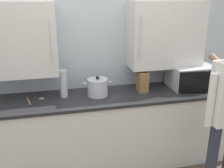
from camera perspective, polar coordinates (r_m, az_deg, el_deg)
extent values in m
cube|color=#B2BCC1|center=(3.19, -4.38, 8.51)|extent=(3.83, 0.10, 2.86)
cube|color=beige|center=(2.95, -20.63, 8.96)|extent=(0.88, 0.32, 0.78)
cylinder|color=#B7BABF|center=(2.75, -13.11, 9.03)|extent=(0.01, 0.01, 0.47)
cube|color=beige|center=(3.21, 11.68, 10.52)|extent=(0.88, 0.32, 0.78)
cylinder|color=#B7BABF|center=(2.91, 6.22, 9.95)|extent=(0.01, 0.01, 0.47)
cube|color=beige|center=(3.19, -2.88, -10.52)|extent=(3.45, 0.61, 0.87)
cube|color=#232326|center=(2.99, -3.02, -2.94)|extent=(3.49, 0.65, 0.03)
cube|color=#B7BABF|center=(3.38, 16.86, 1.61)|extent=(0.53, 0.40, 0.27)
cube|color=beige|center=(3.33, 15.84, 1.48)|extent=(0.34, 0.34, 0.22)
cube|color=black|center=(3.31, 21.42, 0.77)|extent=(0.15, 0.01, 0.25)
cube|color=black|center=(3.16, 17.58, 0.38)|extent=(0.38, 0.06, 0.25)
cylinder|color=tan|center=(2.97, -17.73, -3.50)|extent=(0.06, 0.22, 0.01)
ellipsoid|color=tan|center=(2.99, -15.09, -3.08)|extent=(0.07, 0.06, 0.02)
cube|color=brown|center=(3.11, 6.64, 0.51)|extent=(0.11, 0.15, 0.24)
cylinder|color=black|center=(3.04, 6.20, 2.90)|extent=(0.02, 0.02, 0.05)
cylinder|color=black|center=(3.04, 6.66, 3.05)|extent=(0.02, 0.02, 0.06)
cylinder|color=black|center=(3.05, 7.12, 3.22)|extent=(0.02, 0.02, 0.08)
cylinder|color=black|center=(3.06, 7.57, 3.12)|extent=(0.02, 0.02, 0.07)
cylinder|color=#B7BABF|center=(2.96, -10.50, -0.21)|extent=(0.08, 0.08, 0.28)
cylinder|color=#B7BABF|center=(2.92, -10.68, 2.68)|extent=(0.09, 0.09, 0.03)
cylinder|color=#B7BABF|center=(2.97, -3.20, -0.87)|extent=(0.23, 0.23, 0.18)
cylinder|color=#B7BABF|center=(2.94, -3.23, 0.92)|extent=(0.23, 0.23, 0.02)
cylinder|color=black|center=(2.93, -3.24, 1.35)|extent=(0.04, 0.04, 0.03)
cylinder|color=#B7BABF|center=(2.93, -5.91, 0.07)|extent=(0.05, 0.02, 0.02)
cylinder|color=#B7BABF|center=(2.98, -0.57, 0.48)|extent=(0.05, 0.02, 0.02)
cylinder|color=#282D3D|center=(2.93, 20.90, -15.30)|extent=(0.11, 0.11, 0.83)
cylinder|color=silver|center=(2.57, 20.78, -3.34)|extent=(0.07, 0.07, 0.52)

